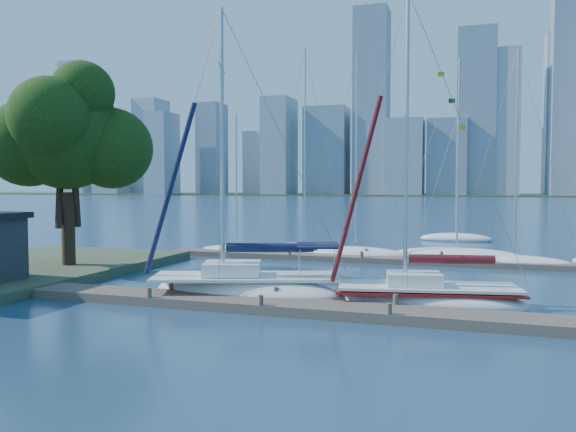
% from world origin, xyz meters
% --- Properties ---
extents(ground, '(700.00, 700.00, 0.00)m').
position_xyz_m(ground, '(0.00, 0.00, 0.00)').
color(ground, '#17304C').
rests_on(ground, ground).
extents(near_dock, '(26.00, 2.00, 0.40)m').
position_xyz_m(near_dock, '(0.00, 0.00, 0.20)').
color(near_dock, brown).
rests_on(near_dock, ground).
extents(far_dock, '(30.00, 1.80, 0.36)m').
position_xyz_m(far_dock, '(2.00, 16.00, 0.18)').
color(far_dock, brown).
rests_on(far_dock, ground).
extents(far_shore, '(800.00, 100.00, 1.50)m').
position_xyz_m(far_shore, '(0.00, 320.00, 0.00)').
color(far_shore, '#38472D').
rests_on(far_shore, ground).
extents(tree, '(8.89, 8.12, 12.05)m').
position_xyz_m(tree, '(-14.38, 5.63, 8.17)').
color(tree, black).
rests_on(tree, ground).
extents(sailboat_navy, '(9.44, 5.59, 13.51)m').
position_xyz_m(sailboat_navy, '(-1.79, 1.95, 1.00)').
color(sailboat_navy, white).
rests_on(sailboat_navy, ground).
extents(sailboat_maroon, '(8.27, 3.99, 13.59)m').
position_xyz_m(sailboat_maroon, '(6.09, 2.58, 1.11)').
color(sailboat_maroon, white).
rests_on(sailboat_maroon, ground).
extents(bg_boat_0, '(6.35, 4.12, 10.68)m').
position_xyz_m(bg_boat_0, '(-8.87, 17.35, 0.23)').
color(bg_boat_0, white).
rests_on(bg_boat_0, ground).
extents(bg_boat_1, '(7.77, 4.74, 15.67)m').
position_xyz_m(bg_boat_1, '(-4.04, 19.02, 0.31)').
color(bg_boat_1, white).
rests_on(bg_boat_1, ground).
extents(bg_boat_2, '(7.75, 4.20, 14.57)m').
position_xyz_m(bg_boat_2, '(0.13, 17.58, 0.30)').
color(bg_boat_2, white).
rests_on(bg_boat_2, ground).
extents(bg_boat_3, '(9.29, 4.17, 14.16)m').
position_xyz_m(bg_boat_3, '(6.91, 19.04, 0.29)').
color(bg_boat_3, white).
rests_on(bg_boat_3, ground).
extents(bg_boat_4, '(7.31, 3.44, 13.94)m').
position_xyz_m(bg_boat_4, '(10.44, 16.66, 0.27)').
color(bg_boat_4, white).
rests_on(bg_boat_4, ground).
extents(bg_boat_7, '(6.84, 4.20, 11.83)m').
position_xyz_m(bg_boat_7, '(6.52, 32.95, 0.26)').
color(bg_boat_7, white).
rests_on(bg_boat_7, ground).
extents(skyline, '(502.22, 51.31, 116.90)m').
position_xyz_m(skyline, '(23.52, 290.16, 36.50)').
color(skyline, '#8599AC').
rests_on(skyline, ground).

